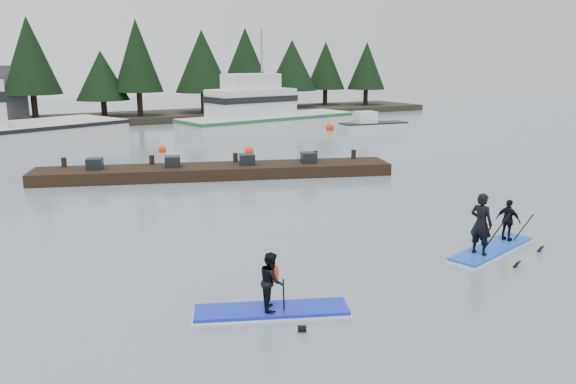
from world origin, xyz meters
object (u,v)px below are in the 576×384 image
fishing_boat_medium (265,122)px  paddleboard_duo (492,231)px  floating_dock (216,171)px  paddleboard_solo (271,294)px

fishing_boat_medium → paddleboard_duo: fishing_boat_medium is taller
floating_dock → paddleboard_solo: size_ratio=4.88×
floating_dock → paddleboard_duo: (2.90, -13.92, 0.35)m
paddleboard_solo → paddleboard_duo: (7.40, 0.53, 0.18)m
paddleboard_solo → floating_dock: bearing=95.0°
floating_dock → paddleboard_duo: size_ratio=4.59×
fishing_boat_medium → paddleboard_solo: (-14.89, -29.85, -0.18)m
fishing_boat_medium → floating_dock: size_ratio=0.92×
fishing_boat_medium → paddleboard_solo: bearing=-126.1°
floating_dock → paddleboard_duo: 14.23m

